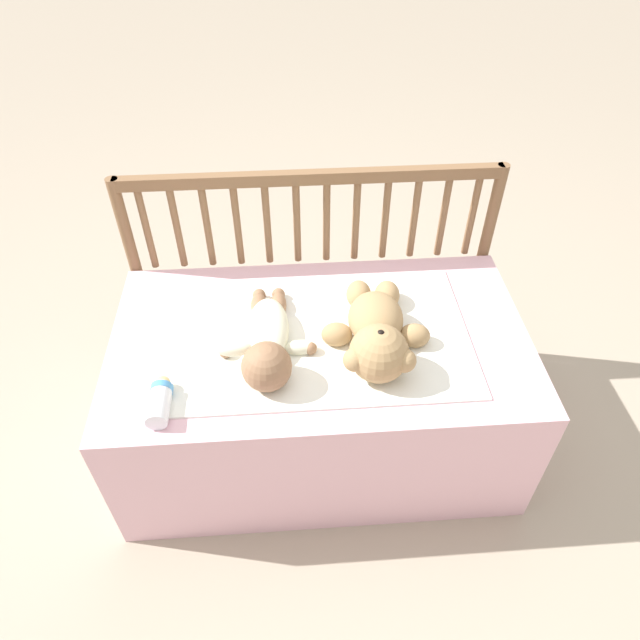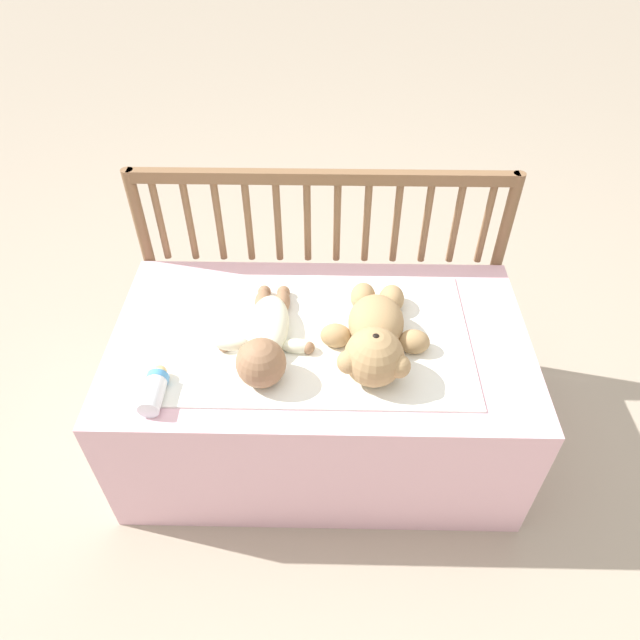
{
  "view_description": "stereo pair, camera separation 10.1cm",
  "coord_description": "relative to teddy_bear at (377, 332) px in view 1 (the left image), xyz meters",
  "views": [
    {
      "loc": [
        -0.08,
        -1.11,
        1.56
      ],
      "look_at": [
        0.0,
        0.0,
        0.52
      ],
      "focal_mm": 32.0,
      "sensor_mm": 36.0,
      "label": 1
    },
    {
      "loc": [
        0.02,
        -1.11,
        1.56
      ],
      "look_at": [
        0.0,
        0.0,
        0.52
      ],
      "focal_mm": 32.0,
      "sensor_mm": 36.0,
      "label": 2
    }
  ],
  "objects": [
    {
      "name": "baby",
      "position": [
        -0.29,
        -0.0,
        -0.02
      ],
      "size": [
        0.26,
        0.4,
        0.13
      ],
      "color": "#EAEACC",
      "rests_on": "crib_mattress"
    },
    {
      "name": "baby_bottle",
      "position": [
        -0.55,
        -0.16,
        -0.04
      ],
      "size": [
        0.06,
        0.14,
        0.06
      ],
      "color": "white",
      "rests_on": "crib_mattress"
    },
    {
      "name": "crib_mattress",
      "position": [
        -0.14,
        0.06,
        -0.29
      ],
      "size": [
        1.15,
        0.66,
        0.46
      ],
      "color": "#EDB7C6",
      "rests_on": "ground_plane"
    },
    {
      "name": "teddy_bear",
      "position": [
        0.0,
        0.0,
        0.0
      ],
      "size": [
        0.3,
        0.4,
        0.15
      ],
      "color": "tan",
      "rests_on": "crib_mattress"
    },
    {
      "name": "crib_rail",
      "position": [
        -0.14,
        0.41,
        0.03
      ],
      "size": [
        1.15,
        0.04,
        0.76
      ],
      "color": "brown",
      "rests_on": "ground_plane"
    },
    {
      "name": "ground_plane",
      "position": [
        -0.14,
        0.06,
        -0.52
      ],
      "size": [
        12.0,
        12.0,
        0.0
      ],
      "primitive_type": "plane",
      "color": "tan"
    },
    {
      "name": "blanket",
      "position": [
        -0.13,
        0.06,
        -0.06
      ],
      "size": [
        0.79,
        0.51,
        0.01
      ],
      "color": "white",
      "rests_on": "crib_mattress"
    }
  ]
}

